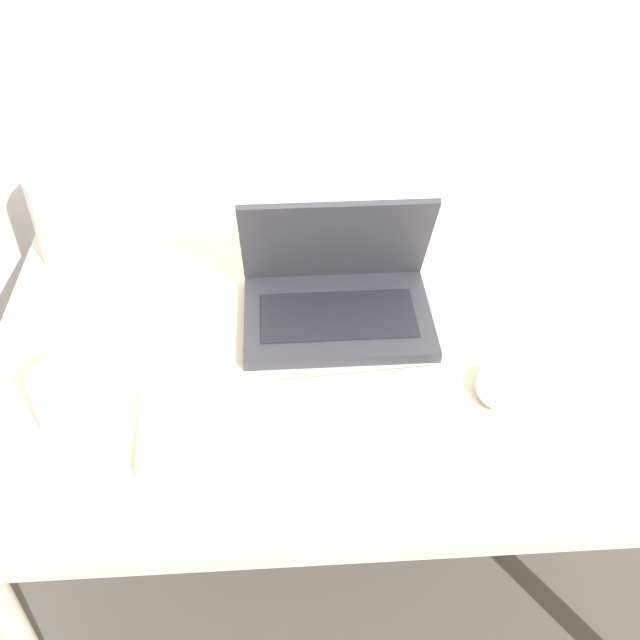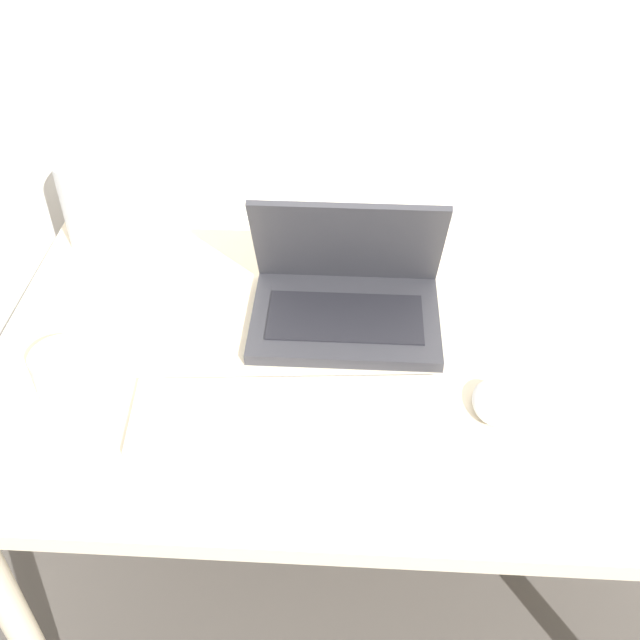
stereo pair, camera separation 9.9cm
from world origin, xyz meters
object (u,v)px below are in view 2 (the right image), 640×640
at_px(vase, 93,185).
at_px(mp3_player, 309,354).
at_px(keyboard, 291,415).
at_px(mouse, 492,402).
at_px(mug, 66,377).
at_px(laptop, 346,292).

relative_size(vase, mp3_player, 4.59).
distance_m(keyboard, vase, 0.61).
bearing_deg(mouse, vase, 149.80).
bearing_deg(keyboard, mouse, 7.29).
height_order(keyboard, mug, mug).
bearing_deg(mouse, mug, -179.02).
relative_size(mouse, mp3_player, 1.64).
relative_size(keyboard, mug, 5.21).
bearing_deg(vase, mouse, -30.20).
height_order(mouse, mug, mug).
xyz_separation_m(laptop, mouse, (0.22, -0.21, -0.03)).
height_order(laptop, vase, vase).
xyz_separation_m(laptop, vase, (-0.47, 0.20, 0.07)).
height_order(vase, mp3_player, vase).
relative_size(vase, mug, 2.72).
bearing_deg(vase, keyboard, -47.96).
relative_size(mp3_player, mug, 0.59).
height_order(mouse, vase, vase).
xyz_separation_m(keyboard, mouse, (0.30, 0.04, 0.00)).
bearing_deg(laptop, mug, -151.92).
bearing_deg(mug, laptop, 28.08).
bearing_deg(mp3_player, keyboard, -97.43).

